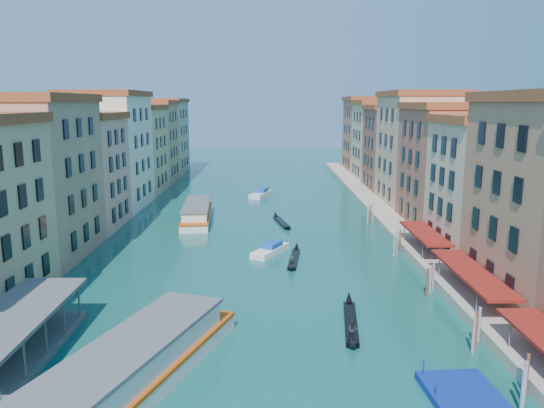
{
  "coord_description": "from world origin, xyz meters",
  "views": [
    {
      "loc": [
        2.84,
        -24.77,
        18.94
      ],
      "look_at": [
        3.27,
        44.97,
        5.55
      ],
      "focal_mm": 35.0,
      "sensor_mm": 36.0,
      "label": 1
    }
  ],
  "objects": [
    {
      "name": "mooring_poles_right",
      "position": [
        19.1,
        28.8,
        1.3
      ],
      "size": [
        1.44,
        54.24,
        3.2
      ],
      "color": "brown",
      "rests_on": "ground"
    },
    {
      "name": "motorboat_far",
      "position": [
        1.25,
        82.17,
        0.62
      ],
      "size": [
        4.82,
        8.03,
        1.59
      ],
      "rotation": [
        0.0,
        0.0,
        -0.34
      ],
      "color": "white",
      "rests_on": "ground"
    },
    {
      "name": "quay",
      "position": [
        22.0,
        65.0,
        0.5
      ],
      "size": [
        4.0,
        140.0,
        1.0
      ],
      "primitive_type": "cube",
      "color": "#AD9E8B",
      "rests_on": "ground"
    },
    {
      "name": "right_bank_palazzos",
      "position": [
        30.0,
        65.0,
        9.75
      ],
      "size": [
        12.8,
        128.4,
        21.0
      ],
      "color": "#A1573F",
      "rests_on": "ground"
    },
    {
      "name": "gondola_far",
      "position": [
        4.82,
        57.44,
        0.31
      ],
      "size": [
        2.95,
        10.65,
        1.52
      ],
      "rotation": [
        0.0,
        0.0,
        0.2
      ],
      "color": "black",
      "rests_on": "ground"
    },
    {
      "name": "blue_dock",
      "position": [
        15.5,
        6.0,
        0.28
      ],
      "size": [
        4.97,
        7.04,
        0.56
      ],
      "rotation": [
        0.0,
        0.0,
        0.07
      ],
      "color": "navy",
      "rests_on": "ground"
    },
    {
      "name": "left_bank_palazzos",
      "position": [
        -26.0,
        64.68,
        9.71
      ],
      "size": [
        12.8,
        128.4,
        21.0
      ],
      "color": "beige",
      "rests_on": "ground"
    },
    {
      "name": "vaporetto_stop",
      "position": [
        -16.0,
        12.0,
        1.44
      ],
      "size": [
        5.4,
        16.4,
        3.65
      ],
      "color": "#5F5E61",
      "rests_on": "ground"
    },
    {
      "name": "motorboat_mid",
      "position": [
        3.05,
        40.35,
        0.54
      ],
      "size": [
        5.08,
        6.9,
        1.39
      ],
      "rotation": [
        0.0,
        0.0,
        -0.5
      ],
      "color": "white",
      "rests_on": "ground"
    },
    {
      "name": "gondola_right",
      "position": [
        9.88,
        17.9,
        0.44
      ],
      "size": [
        2.19,
        11.52,
        2.3
      ],
      "rotation": [
        0.0,
        0.0,
        -0.11
      ],
      "color": "black",
      "rests_on": "ground"
    },
    {
      "name": "restaurant_awnings",
      "position": [
        22.19,
        23.0,
        2.99
      ],
      "size": [
        3.2,
        44.55,
        3.12
      ],
      "color": "maroon",
      "rests_on": "ground"
    },
    {
      "name": "gondola_fore",
      "position": [
        5.91,
        37.29,
        0.36
      ],
      "size": [
        2.07,
        10.57,
        2.11
      ],
      "rotation": [
        0.0,
        0.0,
        -0.12
      ],
      "color": "black",
      "rests_on": "ground"
    },
    {
      "name": "vaporetto_far",
      "position": [
        -8.97,
        60.32,
        1.26
      ],
      "size": [
        5.7,
        19.05,
        2.79
      ],
      "rotation": [
        0.0,
        0.0,
        0.08
      ],
      "color": "white",
      "rests_on": "ground"
    },
    {
      "name": "vaporetto_near",
      "position": [
        -6.35,
        7.74,
        1.53
      ],
      "size": [
        12.54,
        23.27,
        3.4
      ],
      "rotation": [
        0.0,
        0.0,
        -0.34
      ],
      "color": "white",
      "rests_on": "ground"
    }
  ]
}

